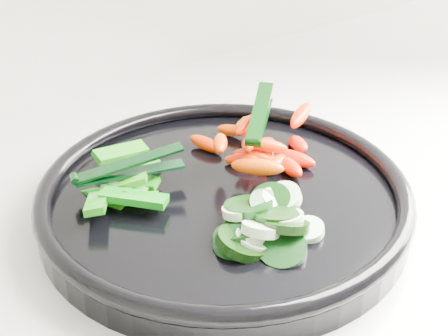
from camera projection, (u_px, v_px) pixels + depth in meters
veggie_tray at (224, 197)px, 0.63m from camera, size 0.49×0.49×0.04m
cucumber_pile at (263, 226)px, 0.56m from camera, size 0.12×0.12×0.04m
carrot_pile at (261, 144)px, 0.68m from camera, size 0.16×0.15×0.05m
pepper_pile at (127, 184)px, 0.62m from camera, size 0.12×0.13×0.04m
tong_carrot at (259, 117)px, 0.66m from camera, size 0.09×0.09×0.02m
tong_pepper at (126, 169)px, 0.62m from camera, size 0.11×0.05×0.02m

